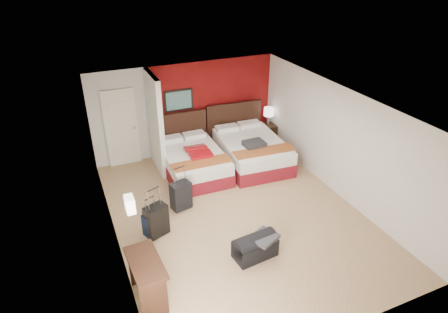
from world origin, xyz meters
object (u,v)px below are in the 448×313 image
suitcase_navy (152,225)px  desk (148,280)px  table_lamp (269,116)px  suitcase_charcoal (181,197)px  red_suitcase_open (198,151)px  suitcase_black (157,222)px  bed_right (252,152)px  duffel_bag (255,248)px  bed_left (193,163)px  nightstand (268,134)px

suitcase_navy → desk: size_ratio=0.50×
table_lamp → desk: size_ratio=0.54×
suitcase_charcoal → suitcase_navy: 1.00m
red_suitcase_open → suitcase_black: bearing=-126.7°
bed_right → suitcase_black: bearing=-144.4°
suitcase_black → duffel_bag: 2.00m
red_suitcase_open → desk: bearing=-118.7°
table_lamp → duffel_bag: bearing=-121.8°
duffel_bag → suitcase_navy: bearing=133.1°
bed_left → suitcase_navy: bed_left is taller
bed_left → desk: bearing=-118.7°
table_lamp → desk: table_lamp is taller
red_suitcase_open → desk: desk is taller
suitcase_navy → duffel_bag: bearing=-64.9°
suitcase_navy → desk: desk is taller
nightstand → table_lamp: table_lamp is taller
suitcase_black → table_lamp: bearing=14.3°
bed_right → nightstand: (0.96, 0.86, -0.03)m
table_lamp → suitcase_navy: bearing=-146.7°
suitcase_charcoal → duffel_bag: bearing=-81.3°
suitcase_navy → red_suitcase_open: bearing=23.7°
bed_left → nightstand: 2.68m
nightstand → duffel_bag: size_ratio=0.75×
red_suitcase_open → table_lamp: table_lamp is taller
suitcase_black → suitcase_navy: 0.13m
desk → suitcase_navy: bearing=71.2°
bed_left → red_suitcase_open: size_ratio=2.73×
suitcase_charcoal → desk: desk is taller
suitcase_black → suitcase_charcoal: suitcase_black is taller
suitcase_black → suitcase_charcoal: 0.97m
bed_left → suitcase_black: 2.46m
bed_left → nightstand: bed_left is taller
suitcase_charcoal → suitcase_navy: size_ratio=1.33×
suitcase_charcoal → desk: size_ratio=0.66×
red_suitcase_open → table_lamp: bearing=22.8°
red_suitcase_open → suitcase_navy: (-1.65, -1.82, -0.42)m
bed_left → table_lamp: table_lamp is taller
bed_right → suitcase_navy: 3.65m
bed_left → duffel_bag: bed_left is taller
suitcase_charcoal → duffel_bag: suitcase_charcoal is taller
table_lamp → red_suitcase_open: bearing=-160.4°
red_suitcase_open → duffel_bag: (-0.07, -3.19, -0.46)m
table_lamp → duffel_bag: 4.83m
bed_right → suitcase_navy: (-3.15, -1.84, -0.09)m
table_lamp → suitcase_charcoal: bearing=-147.6°
nightstand → suitcase_black: suitcase_black is taller
bed_left → desk: desk is taller
nightstand → suitcase_navy: 4.92m
nightstand → suitcase_black: size_ratio=0.90×
bed_right → suitcase_black: 3.60m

